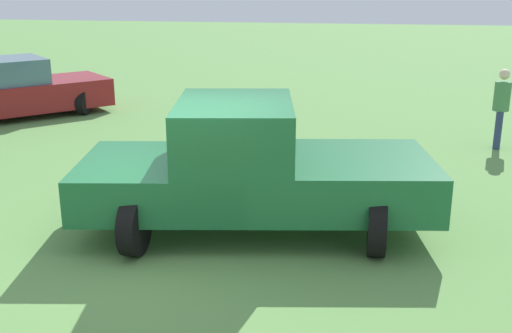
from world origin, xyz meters
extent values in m
plane|color=#5B8C47|center=(0.00, 0.00, 0.00)|extent=(80.00, 80.00, 0.00)
cylinder|color=black|center=(1.87, -2.19, 0.37)|extent=(0.74, 0.22, 0.74)
cylinder|color=black|center=(0.21, -2.45, 0.37)|extent=(0.74, 0.22, 0.74)
cylinder|color=black|center=(1.39, 0.80, 0.37)|extent=(0.74, 0.22, 0.74)
cylinder|color=black|center=(-0.27, 0.53, 0.37)|extent=(0.74, 0.22, 0.74)
cube|color=#1E6638|center=(1.02, -2.23, 0.71)|extent=(2.26, 2.18, 0.64)
cube|color=#1E6638|center=(0.75, -0.55, 1.09)|extent=(2.20, 1.81, 1.40)
cube|color=slate|center=(0.75, -0.55, 1.53)|extent=(2.00, 1.56, 0.48)
cube|color=#1E6638|center=(0.61, 0.38, 0.69)|extent=(2.31, 2.55, 0.60)
cube|color=silver|center=(1.16, -3.10, 0.45)|extent=(1.90, 0.42, 0.16)
cylinder|color=black|center=(8.44, 5.77, 0.31)|extent=(0.61, 0.20, 0.61)
cylinder|color=black|center=(7.38, 4.69, 0.31)|extent=(0.61, 0.20, 0.61)
cube|color=maroon|center=(6.82, 6.31, 0.51)|extent=(4.55, 4.52, 0.68)
cylinder|color=navy|center=(5.68, -4.95, 0.39)|extent=(0.14, 0.14, 0.78)
cylinder|color=navy|center=(5.88, -4.99, 0.39)|extent=(0.14, 0.14, 0.78)
cylinder|color=#477F4C|center=(5.78, -4.97, 1.07)|extent=(0.38, 0.38, 0.58)
sphere|color=beige|center=(5.78, -4.97, 1.50)|extent=(0.21, 0.21, 0.21)
camera|label=1|loc=(-7.08, -2.16, 3.36)|focal=43.50mm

